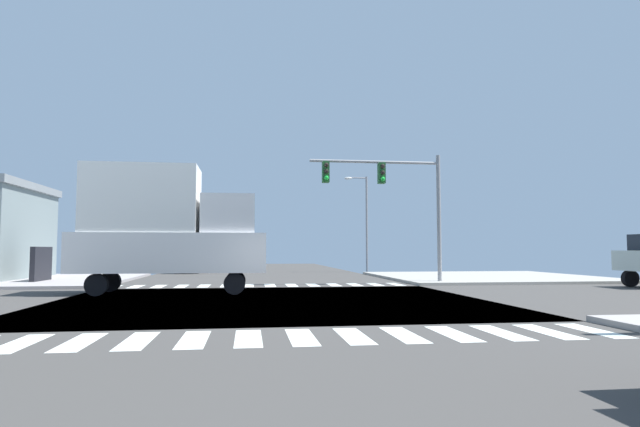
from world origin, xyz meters
The scene contains 10 objects.
ground centered at (0.00, 0.00, -0.03)m, with size 90.00×90.00×0.05m.
sidewalk_corner_ne centered at (13.00, 12.00, 0.07)m, with size 12.00×12.00×0.14m.
sidewalk_corner_nw centered at (-13.00, 12.00, 0.07)m, with size 12.00×12.00×0.14m.
crosswalk_near centered at (-0.25, -7.30, 0.00)m, with size 13.50×2.00×0.01m.
crosswalk_far centered at (-0.25, 7.30, 0.00)m, with size 13.50×2.00×0.01m.
traffic_signal_mast centered at (5.97, 7.33, 4.66)m, with size 6.48×0.55×6.31m.
street_lamp centered at (7.73, 21.10, 4.33)m, with size 1.78×0.32×7.14m.
sedan_nearside_1 centered at (-2.00, 32.29, 1.12)m, with size 1.80×4.30×1.88m.
sedan_trailing_2 centered at (-5.00, 21.64, 1.12)m, with size 1.80×4.30×1.88m.
box_truck_outer_2 centered at (-3.94, 3.50, 2.56)m, with size 7.20×2.40×4.85m.
Camera 1 is at (-0.77, -17.37, 1.66)m, focal length 29.58 mm.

